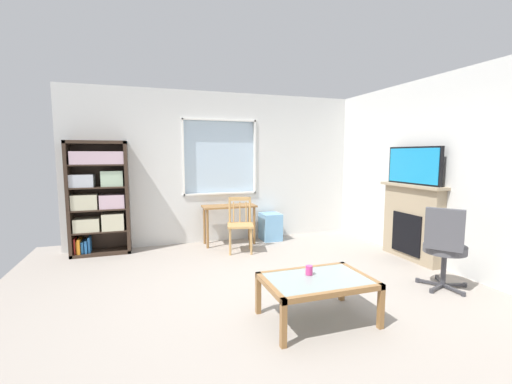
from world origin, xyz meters
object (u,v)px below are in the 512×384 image
Objects in this scene: wooden_chair at (240,224)px; fireplace at (412,222)px; sippy_cup at (309,270)px; bookshelf at (99,196)px; plastic_drawer_unit at (270,227)px; desk_under_window at (229,212)px; tv at (414,166)px; office_chair at (444,244)px; coffee_table at (317,284)px.

fireplace is at bearing -27.31° from wooden_chair.
fireplace is 12.90× the size of sippy_cup.
bookshelf reaches higher than sippy_cup.
bookshelf is 3.61× the size of plastic_drawer_unit.
desk_under_window is 0.94× the size of tv.
bookshelf is at bearing 144.11° from office_chair.
office_chair is at bearing -116.03° from fireplace.
bookshelf is 1.81× the size of tv.
sippy_cup is (0.03, -2.38, 0.01)m from wooden_chair.
sippy_cup is at bearing -89.26° from wooden_chair.
plastic_drawer_unit is (0.75, 0.56, -0.21)m from wooden_chair.
wooden_chair is 2.68m from fireplace.
bookshelf is 1.82× the size of office_chair.
desk_under_window is 2.90m from sippy_cup.
office_chair is 0.97× the size of coffee_table.
tv reaches higher than coffee_table.
office_chair is 1.81m from coffee_table.
desk_under_window is 10.50× the size of sippy_cup.
desk_under_window is 0.94× the size of office_chair.
fireplace reaches higher than plastic_drawer_unit.
bookshelf reaches higher than plastic_drawer_unit.
tv is at bearing 64.76° from office_chair.
plastic_drawer_unit is (0.81, 0.05, -0.33)m from desk_under_window.
plastic_drawer_unit is (2.93, -0.06, -0.70)m from bookshelf.
office_chair is at bearing 2.50° from sippy_cup.
coffee_table is (-1.79, -0.19, -0.18)m from office_chair.
desk_under_window is at bearing -176.47° from plastic_drawer_unit.
wooden_chair is at bearing -83.70° from desk_under_window.
bookshelf reaches higher than wooden_chair.
bookshelf reaches higher than tv.
desk_under_window is 1.87× the size of plastic_drawer_unit.
sippy_cup reaches higher than plastic_drawer_unit.
plastic_drawer_unit is at bearing 36.89° from wooden_chair.
coffee_table is at bearing -151.44° from fireplace.
sippy_cup is at bearing -88.27° from desk_under_window.
bookshelf is 3.88m from coffee_table.
plastic_drawer_unit is 3.04m from sippy_cup.
fireplace is 1.19m from office_chair.
coffee_table is at bearing -173.92° from office_chair.
tv is 0.98× the size of coffee_table.
wooden_chair is 10.00× the size of sippy_cup.
plastic_drawer_unit is 3.13m from coffee_table.
bookshelf is 1.93× the size of desk_under_window.
desk_under_window is at bearing 124.20° from office_chair.
office_chair reaches higher than plastic_drawer_unit.
desk_under_window is at bearing 91.73° from sippy_cup.
bookshelf is 20.26× the size of sippy_cup.
desk_under_window is at bearing 144.40° from fireplace.
bookshelf reaches higher than coffee_table.
fireplace reaches higher than sippy_cup.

